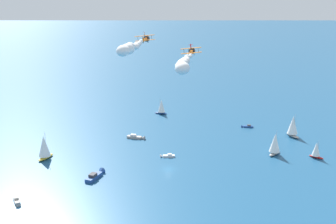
# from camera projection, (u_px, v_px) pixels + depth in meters

# --- Properties ---
(ground_plane) EXTENTS (2000.00, 2000.00, 0.00)m
(ground_plane) POSITION_uv_depth(u_px,v_px,m) (168.00, 169.00, 161.70)
(ground_plane) COLOR #1E517A
(sailboat_near_centre) EXTENTS (4.69, 8.33, 10.65)m
(sailboat_near_centre) POSITION_uv_depth(u_px,v_px,m) (275.00, 144.00, 174.77)
(sailboat_near_centre) COLOR #9E9993
(sailboat_near_centre) RESTS_ON ground_plane
(motorboat_far_port) EXTENTS (5.74, 4.90, 1.75)m
(motorboat_far_port) POSITION_uv_depth(u_px,v_px,m) (247.00, 126.00, 211.50)
(motorboat_far_port) COLOR #23478C
(motorboat_far_port) RESTS_ON ground_plane
(motorboat_far_stbd) EXTENTS (8.62, 5.70, 2.47)m
(motorboat_far_stbd) POSITION_uv_depth(u_px,v_px,m) (137.00, 137.00, 195.27)
(motorboat_far_stbd) COLOR #9E9993
(motorboat_far_stbd) RESTS_ON ground_plane
(sailboat_inshore) EXTENTS (7.47, 5.24, 9.36)m
(sailboat_inshore) POSITION_uv_depth(u_px,v_px,m) (161.00, 107.00, 233.43)
(sailboat_inshore) COLOR #23478C
(sailboat_inshore) RESTS_ON ground_plane
(motorboat_offshore) EXTENTS (6.13, 10.52, 2.98)m
(motorboat_offshore) POSITION_uv_depth(u_px,v_px,m) (96.00, 175.00, 154.42)
(motorboat_offshore) COLOR #23478C
(motorboat_offshore) RESTS_ON ground_plane
(sailboat_trailing) EXTENTS (6.09, 9.05, 11.26)m
(sailboat_trailing) POSITION_uv_depth(u_px,v_px,m) (44.00, 147.00, 170.10)
(sailboat_trailing) COLOR gold
(sailboat_trailing) RESTS_ON ground_plane
(motorboat_ahead) EXTENTS (5.39, 5.41, 1.76)m
(motorboat_ahead) POSITION_uv_depth(u_px,v_px,m) (167.00, 156.00, 173.58)
(motorboat_ahead) COLOR white
(motorboat_ahead) RESTS_ON ground_plane
(sailboat_mid_cluster) EXTENTS (6.07, 3.38, 7.80)m
(sailboat_mid_cluster) POSITION_uv_depth(u_px,v_px,m) (316.00, 150.00, 171.83)
(sailboat_mid_cluster) COLOR #B21E1E
(sailboat_mid_cluster) RESTS_ON ground_plane
(motorboat_outer_ring_a) EXTENTS (6.69, 3.88, 1.89)m
(motorboat_outer_ring_a) POSITION_uv_depth(u_px,v_px,m) (17.00, 201.00, 135.83)
(motorboat_outer_ring_a) COLOR #9E9993
(motorboat_outer_ring_a) RESTS_ON ground_plane
(sailboat_outer_ring_b) EXTENTS (8.94, 6.56, 11.34)m
(sailboat_outer_ring_b) POSITION_uv_depth(u_px,v_px,m) (293.00, 126.00, 196.92)
(sailboat_outer_ring_b) COLOR #9E9993
(sailboat_outer_ring_b) RESTS_ON ground_plane
(biplane_lead) EXTENTS (6.80, 6.91, 3.64)m
(biplane_lead) POSITION_uv_depth(u_px,v_px,m) (145.00, 39.00, 149.30)
(biplane_lead) COLOR orange
(wingwalker_lead) EXTENTS (1.29, 0.92, 1.53)m
(wingwalker_lead) POSITION_uv_depth(u_px,v_px,m) (144.00, 33.00, 148.75)
(wingwalker_lead) COLOR white
(smoke_trail_lead) EXTENTS (19.01, 26.18, 4.08)m
(smoke_trail_lead) POSITION_uv_depth(u_px,v_px,m) (129.00, 48.00, 125.65)
(smoke_trail_lead) COLOR white
(biplane_wingman) EXTENTS (6.80, 6.91, 3.64)m
(biplane_wingman) POSITION_uv_depth(u_px,v_px,m) (191.00, 52.00, 145.00)
(biplane_wingman) COLOR orange
(wingwalker_wingman) EXTENTS (1.29, 0.92, 1.53)m
(wingwalker_wingman) POSITION_uv_depth(u_px,v_px,m) (191.00, 45.00, 144.44)
(wingwalker_wingman) COLOR red
(smoke_trail_wingman) EXTENTS (19.02, 26.18, 3.92)m
(smoke_trail_wingman) POSITION_uv_depth(u_px,v_px,m) (183.00, 64.00, 121.16)
(smoke_trail_wingman) COLOR white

